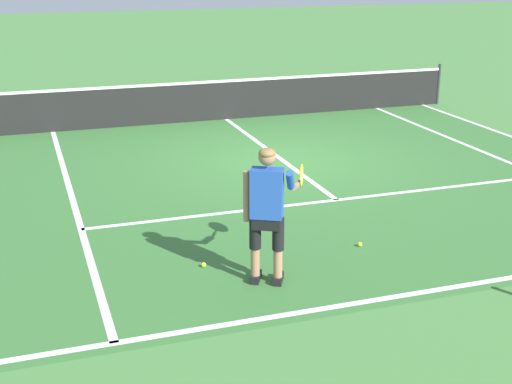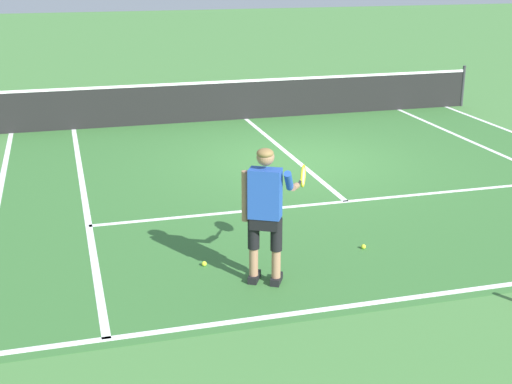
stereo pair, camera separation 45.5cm
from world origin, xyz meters
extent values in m
plane|color=#477F3D|center=(0.00, 0.00, 0.00)|extent=(80.00, 80.00, 0.00)
cube|color=#387033|center=(0.00, -1.04, 0.00)|extent=(10.98, 10.21, 0.00)
cube|color=white|center=(0.00, -5.95, 0.00)|extent=(10.98, 0.10, 0.01)
cube|color=white|center=(0.00, -2.53, 0.00)|extent=(8.23, 0.10, 0.01)
cube|color=white|center=(0.00, 0.67, 0.00)|extent=(0.10, 6.40, 0.01)
cube|color=white|center=(-4.12, -1.04, 0.00)|extent=(0.10, 9.81, 0.01)
cube|color=white|center=(4.12, -1.04, 0.00)|extent=(0.10, 9.81, 0.01)
cylinder|color=#333338|center=(5.94, 3.87, 0.54)|extent=(0.08, 0.08, 1.07)
cube|color=black|center=(0.00, 3.87, 0.46)|extent=(11.84, 0.02, 0.91)
cube|color=white|center=(0.00, 3.87, 0.94)|extent=(11.84, 0.03, 0.06)
cube|color=black|center=(-2.24, -4.99, 0.04)|extent=(0.23, 0.30, 0.09)
cube|color=black|center=(-1.99, -5.12, 0.04)|extent=(0.23, 0.30, 0.09)
cylinder|color=#A37556|center=(-2.26, -5.02, 0.27)|extent=(0.11, 0.11, 0.36)
cylinder|color=black|center=(-2.26, -5.02, 0.66)|extent=(0.14, 0.14, 0.41)
cylinder|color=#A37556|center=(-2.01, -5.15, 0.27)|extent=(0.11, 0.11, 0.36)
cylinder|color=black|center=(-2.01, -5.15, 0.66)|extent=(0.14, 0.14, 0.41)
cube|color=black|center=(-2.13, -5.09, 0.82)|extent=(0.39, 0.34, 0.20)
cube|color=#234CAD|center=(-2.13, -5.09, 1.16)|extent=(0.44, 0.37, 0.60)
cylinder|color=#A37556|center=(-2.34, -4.98, 1.11)|extent=(0.09, 0.09, 0.62)
cylinder|color=#234CAD|center=(-1.86, -5.13, 1.31)|extent=(0.20, 0.27, 0.29)
cylinder|color=#A37556|center=(-1.72, -4.97, 1.17)|extent=(0.21, 0.29, 0.14)
sphere|color=#A37556|center=(-2.13, -5.08, 1.60)|extent=(0.21, 0.21, 0.21)
ellipsoid|color=olive|center=(-2.14, -5.10, 1.66)|extent=(0.27, 0.27, 0.12)
cylinder|color=#232326|center=(-1.61, -4.78, 1.14)|extent=(0.12, 0.19, 0.03)
cylinder|color=yellow|center=(-1.53, -4.65, 1.14)|extent=(0.07, 0.10, 0.02)
torus|color=yellow|center=(-1.45, -4.48, 1.14)|extent=(0.16, 0.27, 0.30)
cylinder|color=silver|center=(-1.45, -4.48, 1.14)|extent=(0.12, 0.22, 0.25)
sphere|color=#CCE02D|center=(-0.53, -4.43, 0.03)|extent=(0.07, 0.07, 0.07)
sphere|color=#CCE02D|center=(-2.75, -4.40, 0.03)|extent=(0.07, 0.07, 0.07)
camera|label=1|loc=(-4.82, -12.60, 3.84)|focal=50.07mm
camera|label=2|loc=(-4.38, -12.74, 3.84)|focal=50.07mm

